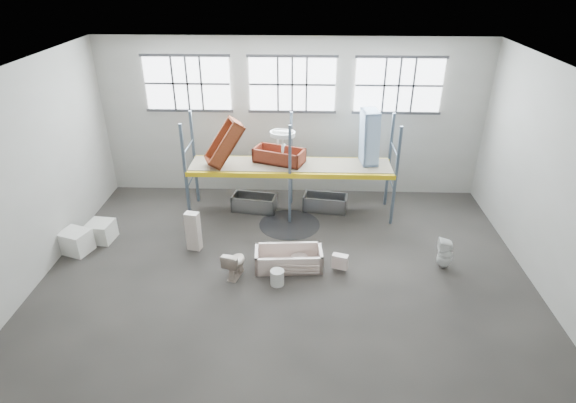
{
  "coord_description": "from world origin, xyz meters",
  "views": [
    {
      "loc": [
        0.4,
        -9.23,
        7.05
      ],
      "look_at": [
        0.0,
        1.5,
        1.4
      ],
      "focal_mm": 29.19,
      "sensor_mm": 36.0,
      "label": 1
    }
  ],
  "objects_px": {
    "blue_tub_upright": "(369,137)",
    "bathtub_beige": "(289,259)",
    "cistern_tall": "(193,231)",
    "toilet_white": "(445,254)",
    "steel_tub_left": "(254,203)",
    "toilet_beige": "(235,263)",
    "carton_near": "(76,241)",
    "bucket": "(277,277)",
    "rust_tub_flat": "(279,155)",
    "steel_tub_right": "(325,202)"
  },
  "relations": [
    {
      "from": "toilet_white",
      "to": "carton_near",
      "type": "distance_m",
      "value": 9.64
    },
    {
      "from": "steel_tub_right",
      "to": "blue_tub_upright",
      "type": "xyz_separation_m",
      "value": [
        1.2,
        0.03,
        2.15
      ]
    },
    {
      "from": "rust_tub_flat",
      "to": "toilet_white",
      "type": "bearing_deg",
      "value": -33.96
    },
    {
      "from": "steel_tub_right",
      "to": "carton_near",
      "type": "height_order",
      "value": "carton_near"
    },
    {
      "from": "carton_near",
      "to": "cistern_tall",
      "type": "bearing_deg",
      "value": 4.5
    },
    {
      "from": "cistern_tall",
      "to": "toilet_white",
      "type": "height_order",
      "value": "cistern_tall"
    },
    {
      "from": "cistern_tall",
      "to": "toilet_white",
      "type": "xyz_separation_m",
      "value": [
        6.51,
        -0.61,
        -0.14
      ]
    },
    {
      "from": "bathtub_beige",
      "to": "blue_tub_upright",
      "type": "relative_size",
      "value": 1.06
    },
    {
      "from": "rust_tub_flat",
      "to": "steel_tub_right",
      "type": "bearing_deg",
      "value": 1.8
    },
    {
      "from": "toilet_white",
      "to": "bathtub_beige",
      "type": "bearing_deg",
      "value": -83.05
    },
    {
      "from": "blue_tub_upright",
      "to": "steel_tub_right",
      "type": "bearing_deg",
      "value": -178.39
    },
    {
      "from": "carton_near",
      "to": "blue_tub_upright",
      "type": "bearing_deg",
      "value": 18.36
    },
    {
      "from": "toilet_beige",
      "to": "bathtub_beige",
      "type": "bearing_deg",
      "value": -145.79
    },
    {
      "from": "blue_tub_upright",
      "to": "bathtub_beige",
      "type": "bearing_deg",
      "value": -125.5
    },
    {
      "from": "bucket",
      "to": "carton_near",
      "type": "bearing_deg",
      "value": 167.36
    },
    {
      "from": "toilet_white",
      "to": "steel_tub_left",
      "type": "relative_size",
      "value": 0.61
    },
    {
      "from": "bathtub_beige",
      "to": "toilet_white",
      "type": "distance_m",
      "value": 3.94
    },
    {
      "from": "blue_tub_upright",
      "to": "carton_near",
      "type": "height_order",
      "value": "blue_tub_upright"
    },
    {
      "from": "toilet_white",
      "to": "bucket",
      "type": "bearing_deg",
      "value": -73.37
    },
    {
      "from": "carton_near",
      "to": "toilet_beige",
      "type": "bearing_deg",
      "value": -11.71
    },
    {
      "from": "rust_tub_flat",
      "to": "blue_tub_upright",
      "type": "distance_m",
      "value": 2.68
    },
    {
      "from": "bathtub_beige",
      "to": "toilet_white",
      "type": "relative_size",
      "value": 2.06
    },
    {
      "from": "bathtub_beige",
      "to": "toilet_beige",
      "type": "xyz_separation_m",
      "value": [
        -1.31,
        -0.41,
        0.12
      ]
    },
    {
      "from": "toilet_white",
      "to": "steel_tub_left",
      "type": "distance_m",
      "value": 5.86
    },
    {
      "from": "bathtub_beige",
      "to": "steel_tub_right",
      "type": "distance_m",
      "value": 3.26
    },
    {
      "from": "bucket",
      "to": "cistern_tall",
      "type": "bearing_deg",
      "value": 147.66
    },
    {
      "from": "bucket",
      "to": "rust_tub_flat",
      "type": "bearing_deg",
      "value": 92.17
    },
    {
      "from": "bathtub_beige",
      "to": "steel_tub_left",
      "type": "distance_m",
      "value": 3.21
    },
    {
      "from": "steel_tub_left",
      "to": "steel_tub_right",
      "type": "height_order",
      "value": "steel_tub_left"
    },
    {
      "from": "toilet_beige",
      "to": "cistern_tall",
      "type": "distance_m",
      "value": 1.72
    },
    {
      "from": "steel_tub_right",
      "to": "bucket",
      "type": "distance_m",
      "value": 4.03
    },
    {
      "from": "toilet_beige",
      "to": "rust_tub_flat",
      "type": "distance_m",
      "value": 3.86
    },
    {
      "from": "toilet_beige",
      "to": "bucket",
      "type": "relative_size",
      "value": 1.92
    },
    {
      "from": "toilet_beige",
      "to": "rust_tub_flat",
      "type": "xyz_separation_m",
      "value": [
        0.92,
        3.46,
        1.45
      ]
    },
    {
      "from": "steel_tub_right",
      "to": "rust_tub_flat",
      "type": "bearing_deg",
      "value": -178.2
    },
    {
      "from": "bathtub_beige",
      "to": "bucket",
      "type": "distance_m",
      "value": 0.77
    },
    {
      "from": "bathtub_beige",
      "to": "cistern_tall",
      "type": "distance_m",
      "value": 2.69
    },
    {
      "from": "toilet_white",
      "to": "carton_near",
      "type": "height_order",
      "value": "toilet_white"
    },
    {
      "from": "blue_tub_upright",
      "to": "rust_tub_flat",
      "type": "bearing_deg",
      "value": -178.28
    },
    {
      "from": "steel_tub_left",
      "to": "bucket",
      "type": "relative_size",
      "value": 3.43
    },
    {
      "from": "blue_tub_upright",
      "to": "steel_tub_left",
      "type": "bearing_deg",
      "value": -177.72
    },
    {
      "from": "toilet_beige",
      "to": "carton_near",
      "type": "bearing_deg",
      "value": 4.92
    },
    {
      "from": "steel_tub_right",
      "to": "blue_tub_upright",
      "type": "relative_size",
      "value": 0.83
    },
    {
      "from": "toilet_beige",
      "to": "cistern_tall",
      "type": "xyz_separation_m",
      "value": [
        -1.26,
        1.16,
        0.18
      ]
    },
    {
      "from": "carton_near",
      "to": "steel_tub_right",
      "type": "bearing_deg",
      "value": 21.12
    },
    {
      "from": "steel_tub_left",
      "to": "blue_tub_upright",
      "type": "bearing_deg",
      "value": 2.28
    },
    {
      "from": "steel_tub_right",
      "to": "carton_near",
      "type": "relative_size",
      "value": 1.86
    },
    {
      "from": "cistern_tall",
      "to": "carton_near",
      "type": "bearing_deg",
      "value": -162.01
    },
    {
      "from": "cistern_tall",
      "to": "rust_tub_flat",
      "type": "relative_size",
      "value": 0.75
    },
    {
      "from": "cistern_tall",
      "to": "carton_near",
      "type": "height_order",
      "value": "cistern_tall"
    }
  ]
}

